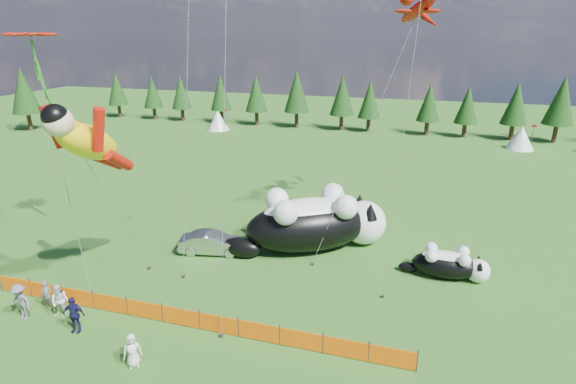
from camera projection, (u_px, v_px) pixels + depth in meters
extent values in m
plane|color=#123A0A|center=(209.00, 293.00, 24.48)|extent=(160.00, 160.00, 0.00)
cylinder|color=#262626|center=(1.00, 282.00, 24.54)|extent=(0.06, 0.06, 1.10)
cylinder|color=#262626|center=(31.00, 287.00, 24.00)|extent=(0.06, 0.06, 1.10)
cylinder|color=#262626|center=(61.00, 293.00, 23.47)|extent=(0.06, 0.06, 1.10)
cylinder|color=#262626|center=(93.00, 299.00, 22.93)|extent=(0.06, 0.06, 1.10)
cylinder|color=#262626|center=(127.00, 306.00, 22.39)|extent=(0.06, 0.06, 1.10)
cylinder|color=#262626|center=(162.00, 313.00, 21.85)|extent=(0.06, 0.06, 1.10)
cylinder|color=#262626|center=(200.00, 320.00, 21.32)|extent=(0.06, 0.06, 1.10)
cylinder|color=#262626|center=(239.00, 327.00, 20.78)|extent=(0.06, 0.06, 1.10)
cylinder|color=#262626|center=(280.00, 335.00, 20.24)|extent=(0.06, 0.06, 1.10)
cylinder|color=#262626|center=(323.00, 343.00, 19.70)|extent=(0.06, 0.06, 1.10)
cylinder|color=#262626|center=(369.00, 352.00, 19.17)|extent=(0.06, 0.06, 1.10)
cylinder|color=#262626|center=(417.00, 361.00, 18.63)|extent=(0.06, 0.06, 1.10)
cube|color=#F45E05|center=(16.00, 285.00, 24.29)|extent=(2.00, 0.04, 0.90)
cube|color=#F45E05|center=(46.00, 291.00, 23.75)|extent=(2.00, 0.04, 0.90)
cube|color=#F45E05|center=(77.00, 297.00, 23.21)|extent=(2.00, 0.04, 0.90)
cube|color=#F45E05|center=(110.00, 303.00, 22.68)|extent=(2.00, 0.04, 0.90)
cube|color=#F45E05|center=(145.00, 310.00, 22.14)|extent=(2.00, 0.04, 0.90)
cube|color=#F45E05|center=(181.00, 317.00, 21.60)|extent=(2.00, 0.04, 0.90)
cube|color=#F45E05|center=(219.00, 324.00, 21.06)|extent=(2.00, 0.04, 0.90)
cube|color=#F45E05|center=(259.00, 332.00, 20.53)|extent=(2.00, 0.04, 0.90)
cube|color=#F45E05|center=(301.00, 340.00, 19.99)|extent=(2.00, 0.04, 0.90)
cube|color=#F45E05|center=(346.00, 348.00, 19.45)|extent=(2.00, 0.04, 0.90)
cube|color=#F45E05|center=(393.00, 357.00, 18.91)|extent=(2.00, 0.04, 0.90)
ellipsoid|color=black|center=(309.00, 226.00, 28.96)|extent=(9.04, 7.52, 3.29)
ellipsoid|color=white|center=(309.00, 214.00, 28.69)|extent=(6.75, 5.55, 2.01)
sphere|color=white|center=(364.00, 222.00, 29.91)|extent=(2.93, 2.93, 2.93)
sphere|color=#EB5B78|center=(381.00, 221.00, 30.20)|extent=(0.41, 0.41, 0.41)
ellipsoid|color=black|center=(242.00, 247.00, 28.28)|extent=(2.86, 2.41, 1.28)
cone|color=black|center=(370.00, 211.00, 28.72)|extent=(1.03, 1.03, 1.03)
cone|color=black|center=(360.00, 202.00, 30.32)|extent=(1.03, 1.03, 1.03)
sphere|color=white|center=(333.00, 194.00, 29.99)|extent=(1.54, 1.54, 1.54)
sphere|color=white|center=(346.00, 207.00, 27.82)|extent=(1.54, 1.54, 1.54)
sphere|color=white|center=(277.00, 199.00, 29.10)|extent=(1.54, 1.54, 1.54)
sphere|color=white|center=(286.00, 213.00, 26.93)|extent=(1.54, 1.54, 1.54)
ellipsoid|color=black|center=(445.00, 265.00, 25.89)|extent=(3.79, 1.77, 1.51)
ellipsoid|color=white|center=(446.00, 259.00, 25.76)|extent=(2.86, 1.27, 0.93)
sphere|color=white|center=(478.00, 271.00, 25.44)|extent=(1.35, 1.35, 1.35)
sphere|color=#EB5B78|center=(489.00, 272.00, 25.28)|extent=(0.19, 0.19, 0.19)
ellipsoid|color=black|center=(409.00, 267.00, 26.59)|extent=(1.18, 0.59, 0.59)
cone|color=black|center=(480.00, 266.00, 24.89)|extent=(0.47, 0.47, 0.47)
cone|color=black|center=(479.00, 259.00, 25.62)|extent=(0.47, 0.47, 0.47)
sphere|color=white|center=(463.00, 252.00, 25.89)|extent=(0.71, 0.71, 0.71)
sphere|color=white|center=(465.00, 261.00, 24.90)|extent=(0.71, 0.71, 0.71)
sphere|color=white|center=(431.00, 248.00, 26.37)|extent=(0.71, 0.71, 0.71)
sphere|color=white|center=(431.00, 256.00, 25.38)|extent=(0.71, 0.71, 0.71)
imported|color=#B7B7BC|center=(213.00, 243.00, 28.74)|extent=(4.46, 2.36, 1.40)
imported|color=slate|center=(47.00, 295.00, 22.91)|extent=(0.62, 0.47, 1.56)
imported|color=silver|center=(60.00, 301.00, 22.16)|extent=(0.97, 0.72, 1.80)
imported|color=#16153B|center=(74.00, 315.00, 21.07)|extent=(1.16, 0.73, 1.85)
imported|color=slate|center=(20.00, 302.00, 22.01)|extent=(1.26, 0.69, 1.90)
imported|color=silver|center=(132.00, 350.00, 18.90)|extent=(0.91, 0.87, 1.57)
cylinder|color=#595959|center=(122.00, 212.00, 24.01)|extent=(0.03, 0.03, 9.03)
cube|color=#262626|center=(149.00, 268.00, 26.92)|extent=(0.15, 0.15, 0.16)
cylinder|color=#595959|center=(365.00, 137.00, 27.33)|extent=(0.03, 0.03, 16.71)
cube|color=#262626|center=(313.00, 264.00, 27.40)|extent=(0.15, 0.15, 0.16)
cylinder|color=#595959|center=(61.00, 167.00, 23.67)|extent=(0.03, 0.03, 14.72)
cube|color=#262626|center=(94.00, 304.00, 23.34)|extent=(0.15, 0.15, 0.16)
cube|color=#218D19|center=(39.00, 81.00, 24.83)|extent=(0.19, 0.19, 4.25)
cylinder|color=#595959|center=(186.00, 112.00, 25.21)|extent=(0.03, 0.03, 18.78)
cube|color=#262626|center=(183.00, 276.00, 26.01)|extent=(0.15, 0.15, 0.16)
cylinder|color=#595959|center=(411.00, 74.00, 23.28)|extent=(0.03, 0.03, 23.49)
cube|color=#262626|center=(383.00, 296.00, 24.04)|extent=(0.15, 0.15, 0.16)
cylinder|color=#595959|center=(224.00, 150.00, 19.16)|extent=(0.03, 0.03, 17.27)
cube|color=#262626|center=(221.00, 336.00, 20.93)|extent=(0.15, 0.15, 0.16)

